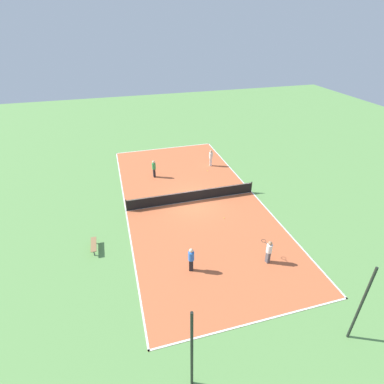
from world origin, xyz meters
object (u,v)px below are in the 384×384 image
bench (94,245)px  player_far_white (211,157)px  tennis_ball_near_net (208,171)px  fence_post_back_left (361,305)px  fence_post_back_right (192,351)px  tennis_net (192,196)px  player_near_blue (191,258)px  tennis_ball_far_baseline (224,218)px  player_far_green (154,168)px  player_near_white (269,250)px

bench → player_far_white: size_ratio=0.90×
tennis_ball_near_net → fence_post_back_left: size_ratio=0.01×
player_far_white → tennis_ball_near_net: (0.70, 1.13, -0.95)m
fence_post_back_left → fence_post_back_right: size_ratio=1.00×
tennis_net → bench: tennis_net is taller
bench → player_near_blue: (-5.73, 3.62, 0.61)m
tennis_net → player_near_blue: 7.96m
tennis_net → fence_post_back_left: (-3.96, 13.97, 1.76)m
tennis_net → bench: (7.94, 4.02, -0.16)m
fence_post_back_right → tennis_net: bearing=-105.8°
player_far_white → tennis_ball_near_net: bearing=161.9°
player_far_white → tennis_ball_far_baseline: (2.02, 9.17, -0.95)m
tennis_ball_near_net → fence_post_back_left: bearing=92.8°
fence_post_back_left → tennis_ball_far_baseline: bearing=-78.3°
bench → tennis_net: bearing=116.8°
tennis_ball_near_net → tennis_ball_far_baseline: bearing=80.6°
player_far_green → player_near_white: player_far_green is taller
fence_post_back_right → tennis_ball_far_baseline: bearing=-117.5°
player_far_white → fence_post_back_left: size_ratio=0.37×
bench → fence_post_back_right: (-3.98, 9.96, 1.92)m
tennis_ball_near_net → player_far_green: bearing=-2.4°
player_far_green → fence_post_back_left: bearing=14.0°
player_near_white → tennis_ball_near_net: player_near_white is taller
player_far_white → tennis_ball_far_baseline: bearing=-178.9°
bench → fence_post_back_left: 15.64m
player_far_white → fence_post_back_left: (-0.22, 20.07, 1.30)m
tennis_net → player_near_blue: (2.21, 7.64, 0.45)m
tennis_net → fence_post_back_left: bearing=105.8°
player_far_green → tennis_ball_near_net: size_ratio=25.31×
tennis_net → player_near_white: (-2.63, 8.27, 0.43)m
bench → player_near_white: bearing=68.1°
bench → fence_post_back_left: size_ratio=0.33×
fence_post_back_right → fence_post_back_left: bearing=180.0°
tennis_ball_far_baseline → tennis_ball_near_net: same height
tennis_ball_near_net → fence_post_back_left: 19.10m
tennis_net → tennis_ball_far_baseline: bearing=119.1°
bench → tennis_ball_far_baseline: bench is taller
fence_post_back_left → player_far_green: bearing=-71.9°
tennis_net → tennis_ball_near_net: tennis_net is taller
tennis_net → player_near_blue: size_ratio=6.45×
bench → tennis_ball_near_net: 14.19m
player_far_white → fence_post_back_left: fence_post_back_left is taller
bench → player_near_white: (-10.57, 4.25, 0.59)m
player_far_green → tennis_ball_far_baseline: bearing=21.8°
bench → player_near_blue: size_ratio=0.91×
player_near_white → tennis_ball_far_baseline: 5.35m
player_near_white → tennis_ball_near_net: 13.27m
bench → fence_post_back_left: (-11.90, 9.96, 1.92)m
tennis_net → bench: 8.90m
player_far_green → fence_post_back_left: size_ratio=0.37×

